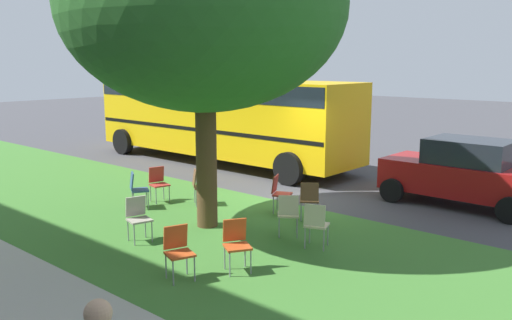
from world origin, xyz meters
TOP-DOWN VIEW (x-y plane):
  - ground at (0.00, 0.00)m, footprint 80.00×80.00m
  - grass_verge at (0.00, 3.20)m, footprint 48.00×6.00m
  - street_tree at (0.18, 2.86)m, footprint 5.78×5.78m
  - chair_0 at (-1.52, 5.14)m, footprint 0.54×0.53m
  - chair_1 at (-2.39, 2.50)m, footprint 0.53×0.54m
  - chair_2 at (2.60, 2.24)m, footprint 0.51×0.51m
  - chair_3 at (-1.99, 4.26)m, footprint 0.57×0.57m
  - chair_4 at (-1.23, 1.08)m, footprint 0.58×0.58m
  - chair_5 at (-0.33, 1.03)m, footprint 0.55×0.55m
  - chair_6 at (0.51, 4.42)m, footprint 0.52×0.51m
  - chair_7 at (2.49, 2.98)m, footprint 0.57×0.57m
  - chair_8 at (1.60, 1.78)m, footprint 0.58×0.58m
  - chair_9 at (-1.57, 2.29)m, footprint 0.58×0.59m
  - parked_car at (-3.32, -2.44)m, footprint 3.70×1.92m
  - school_bus at (5.23, -2.62)m, footprint 10.40×2.80m

SIDE VIEW (x-z plane):
  - ground at x=0.00m, z-range 0.00..0.00m
  - grass_verge at x=0.00m, z-range 0.00..0.01m
  - chair_0 at x=-1.52m, z-range 0.08..0.96m
  - chair_1 at x=-2.39m, z-range 0.08..0.96m
  - chair_2 at x=2.60m, z-range 0.08..0.96m
  - chair_3 at x=-1.99m, z-range 0.08..0.96m
  - chair_4 at x=-1.23m, z-range 0.08..0.96m
  - chair_5 at x=-0.33m, z-range 0.08..0.96m
  - chair_6 at x=0.51m, z-range 0.08..0.96m
  - chair_7 at x=2.49m, z-range 0.08..0.96m
  - chair_8 at x=1.60m, z-range 0.08..0.96m
  - chair_9 at x=-1.57m, z-range 0.08..0.96m
  - parked_car at x=-3.32m, z-range 0.01..1.66m
  - school_bus at x=5.23m, z-range 0.32..3.20m
  - street_tree at x=0.18m, z-range 1.21..7.94m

